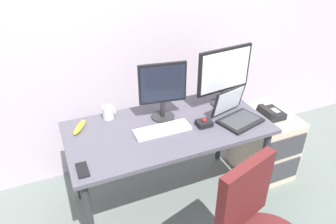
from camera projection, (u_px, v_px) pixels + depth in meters
name	position (u px, v px, depth m)	size (l,w,h in m)	color
ground_plane	(168.00, 199.00, 2.65)	(8.00, 8.00, 0.00)	slate
back_wall	(133.00, 14.00, 2.51)	(6.00, 0.10, 2.80)	#C4B2C2
desk	(168.00, 135.00, 2.31)	(1.48, 0.75, 0.74)	#4E4C57
file_cabinet	(264.00, 144.00, 2.82)	(0.42, 0.53, 0.60)	beige
desk_phone	(271.00, 113.00, 2.64)	(0.17, 0.20, 0.09)	black
monitor_main	(224.00, 73.00, 2.42)	(0.49, 0.18, 0.48)	#262628
monitor_side	(163.00, 88.00, 2.25)	(0.36, 0.18, 0.44)	#262628
keyboard	(162.00, 130.00, 2.20)	(0.41, 0.14, 0.03)	silver
laptop	(236.00, 113.00, 2.32)	(0.37, 0.34, 0.24)	black
trackball_mouse	(204.00, 123.00, 2.26)	(0.11, 0.09, 0.07)	black
coffee_mug	(108.00, 112.00, 2.34)	(0.10, 0.09, 0.10)	silver
cell_phone	(83.00, 170.00, 1.84)	(0.07, 0.14, 0.01)	black
banana	(80.00, 127.00, 2.22)	(0.19, 0.04, 0.04)	yellow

